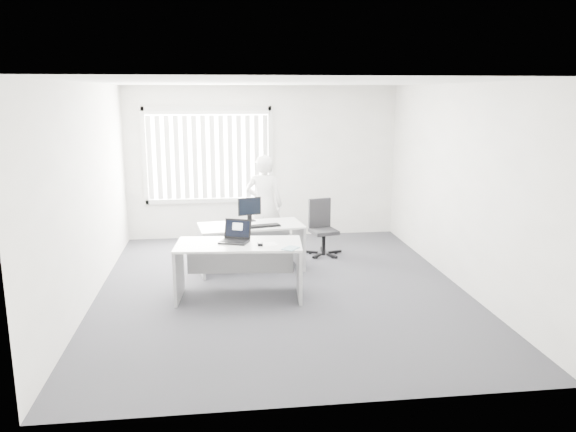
{
  "coord_description": "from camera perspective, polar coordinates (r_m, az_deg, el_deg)",
  "views": [
    {
      "loc": [
        -0.83,
        -7.36,
        2.67
      ],
      "look_at": [
        0.11,
        0.15,
        1.0
      ],
      "focal_mm": 35.0,
      "sensor_mm": 36.0,
      "label": 1
    }
  ],
  "objects": [
    {
      "name": "laptop",
      "position": [
        7.36,
        -5.52,
        -1.65
      ],
      "size": [
        0.46,
        0.43,
        0.28
      ],
      "primitive_type": null,
      "rotation": [
        0.0,
        0.0,
        -0.37
      ],
      "color": "black",
      "rests_on": "desk_near"
    },
    {
      "name": "blinds",
      "position": [
        10.32,
        -8.1,
        5.92
      ],
      "size": [
        2.2,
        0.1,
        1.5
      ],
      "primitive_type": null,
      "color": "white",
      "rests_on": "wall_back"
    },
    {
      "name": "monitor",
      "position": [
        8.73,
        -3.93,
        0.68
      ],
      "size": [
        0.39,
        0.21,
        0.37
      ],
      "primitive_type": null,
      "rotation": [
        0.0,
        0.0,
        0.29
      ],
      "color": "black",
      "rests_on": "desk_far"
    },
    {
      "name": "wall_left",
      "position": [
        7.65,
        -19.67,
        2.14
      ],
      "size": [
        0.02,
        6.0,
        2.8
      ],
      "primitive_type": "cube",
      "color": "white",
      "rests_on": "ground"
    },
    {
      "name": "ground",
      "position": [
        7.87,
        -0.68,
        -7.4
      ],
      "size": [
        6.0,
        6.0,
        0.0
      ],
      "primitive_type": "plane",
      "color": "#424147",
      "rests_on": "ground"
    },
    {
      "name": "office_chair",
      "position": [
        9.43,
        3.53,
        -2.2
      ],
      "size": [
        0.64,
        0.64,
        0.93
      ],
      "rotation": [
        0.0,
        0.0,
        0.23
      ],
      "color": "black",
      "rests_on": "ground"
    },
    {
      "name": "paper_sheet",
      "position": [
        7.29,
        -2.24,
        -2.88
      ],
      "size": [
        0.31,
        0.25,
        0.0
      ],
      "primitive_type": "cube",
      "rotation": [
        0.0,
        0.0,
        0.22
      ],
      "color": "white",
      "rests_on": "desk_near"
    },
    {
      "name": "window",
      "position": [
        10.38,
        -8.1,
        6.12
      ],
      "size": [
        2.32,
        0.06,
        1.76
      ],
      "primitive_type": "cube",
      "color": "silver",
      "rests_on": "wall_back"
    },
    {
      "name": "desk_near",
      "position": [
        7.42,
        -5.0,
        -4.32
      ],
      "size": [
        1.69,
        0.9,
        0.74
      ],
      "rotation": [
        0.0,
        0.0,
        -0.09
      ],
      "color": "silver",
      "rests_on": "ground"
    },
    {
      "name": "ceiling",
      "position": [
        7.4,
        -0.74,
        13.44
      ],
      "size": [
        5.0,
        6.0,
        0.02
      ],
      "primitive_type": "cube",
      "color": "white",
      "rests_on": "wall_back"
    },
    {
      "name": "person",
      "position": [
        9.35,
        -2.44,
        1.14
      ],
      "size": [
        0.68,
        0.52,
        1.68
      ],
      "primitive_type": "imported",
      "rotation": [
        0.0,
        0.0,
        2.95
      ],
      "color": "silver",
      "rests_on": "ground"
    },
    {
      "name": "booklet",
      "position": [
        7.08,
        0.27,
        -3.3
      ],
      "size": [
        0.25,
        0.27,
        0.01
      ],
      "primitive_type": "cube",
      "rotation": [
        0.0,
        0.0,
        -0.64
      ],
      "color": "white",
      "rests_on": "desk_near"
    },
    {
      "name": "wall_back",
      "position": [
        10.47,
        -2.57,
        5.46
      ],
      "size": [
        5.0,
        0.02,
        2.8
      ],
      "primitive_type": "cube",
      "color": "white",
      "rests_on": "ground"
    },
    {
      "name": "wall_front",
      "position": [
        4.61,
        3.51,
        -3.59
      ],
      "size": [
        5.0,
        0.02,
        2.8
      ],
      "primitive_type": "cube",
      "color": "white",
      "rests_on": "ground"
    },
    {
      "name": "mouse",
      "position": [
        7.24,
        -2.85,
        -2.82
      ],
      "size": [
        0.07,
        0.11,
        0.05
      ],
      "primitive_type": null,
      "rotation": [
        0.0,
        0.0,
        -0.05
      ],
      "color": "#A8A8AA",
      "rests_on": "paper_sheet"
    },
    {
      "name": "desk_far",
      "position": [
        8.58,
        -3.78,
        -2.17
      ],
      "size": [
        1.64,
        0.93,
        0.71
      ],
      "rotation": [
        0.0,
        0.0,
        0.13
      ],
      "color": "silver",
      "rests_on": "ground"
    },
    {
      "name": "keyboard",
      "position": [
        8.39,
        -2.47,
        -1.01
      ],
      "size": [
        0.52,
        0.27,
        0.02
      ],
      "primitive_type": "cube",
      "rotation": [
        0.0,
        0.0,
        0.22
      ],
      "color": "black",
      "rests_on": "desk_far"
    },
    {
      "name": "wall_right",
      "position": [
        8.18,
        17.0,
        2.95
      ],
      "size": [
        0.02,
        6.0,
        2.8
      ],
      "primitive_type": "cube",
      "color": "white",
      "rests_on": "ground"
    }
  ]
}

